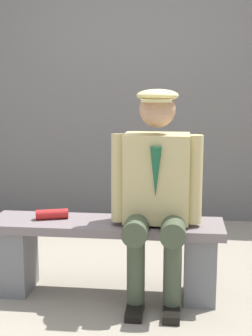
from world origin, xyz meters
The scene contains 5 objects.
ground_plane centered at (0.00, 0.00, 0.00)m, with size 30.00×30.00×0.00m, color gray.
bench centered at (0.00, 0.00, 0.31)m, with size 1.50×0.37×0.49m.
seated_man centered at (-0.32, 0.05, 0.74)m, with size 0.57×0.52×1.33m.
rolled_magazine centered at (0.36, -0.01, 0.53)m, with size 0.07×0.07×0.21m, color #B21E1E.
stadium_wall centered at (0.00, -1.91, 1.13)m, with size 12.00×0.24×2.26m, color #615E5C.
Camera 1 is at (-0.46, 2.93, 1.38)m, focal length 51.40 mm.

